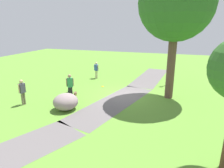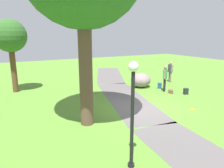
{
  "view_description": "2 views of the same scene",
  "coord_description": "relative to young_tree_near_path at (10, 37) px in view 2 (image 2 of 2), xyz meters",
  "views": [
    {
      "loc": [
        13.87,
        3.55,
        5.08
      ],
      "look_at": [
        0.43,
        -0.87,
        0.89
      ],
      "focal_mm": 32.19,
      "sensor_mm": 36.0,
      "label": 1
    },
    {
      "loc": [
        -8.36,
        6.15,
        3.79
      ],
      "look_at": [
        1.45,
        0.9,
        1.12
      ],
      "focal_mm": 32.91,
      "sensor_mm": 36.0,
      "label": 2
    }
  ],
  "objects": [
    {
      "name": "ground_plane",
      "position": [
        -6.67,
        -5.55,
        -3.65
      ],
      "size": [
        48.0,
        48.0,
        0.0
      ],
      "primitive_type": "plane",
      "color": "#5A8C30"
    },
    {
      "name": "footpath_segment_mid",
      "position": [
        -4.84,
        -5.84,
        -3.65
      ],
      "size": [
        8.31,
        4.23,
        0.01
      ],
      "color": "#605A5A",
      "rests_on": "ground"
    },
    {
      "name": "footpath_segment_far",
      "position": [
        2.65,
        -8.56,
        -3.65
      ],
      "size": [
        8.2,
        5.46,
        0.01
      ],
      "color": "#605A5A",
      "rests_on": "ground"
    },
    {
      "name": "young_tree_near_path",
      "position": [
        0.0,
        0.0,
        0.0
      ],
      "size": [
        2.12,
        2.12,
        4.8
      ],
      "color": "brown",
      "rests_on": "ground"
    },
    {
      "name": "lamp_post",
      "position": [
        -10.58,
        -2.42,
        -1.7
      ],
      "size": [
        0.28,
        0.28,
        3.12
      ],
      "color": "black",
      "rests_on": "ground"
    },
    {
      "name": "lawn_boulder",
      "position": [
        -2.89,
        -8.32,
        -3.14
      ],
      "size": [
        2.08,
        2.06,
        1.03
      ],
      "color": "gray",
      "rests_on": "ground"
    },
    {
      "name": "woman_with_handbag",
      "position": [
        -4.7,
        -9.01,
        -2.61
      ],
      "size": [
        0.41,
        0.43,
        1.78
      ],
      "color": "black",
      "rests_on": "ground"
    },
    {
      "name": "man_near_boulder",
      "position": [
        -2.72,
        -11.39,
        -2.66
      ],
      "size": [
        0.51,
        0.3,
        1.71
      ],
      "color": "#706750",
      "rests_on": "ground"
    },
    {
      "name": "handbag_on_grass",
      "position": [
        -5.35,
        -9.0,
        -3.51
      ],
      "size": [
        0.33,
        0.31,
        0.31
      ],
      "color": "brown",
      "rests_on": "ground"
    },
    {
      "name": "backpack_by_boulder",
      "position": [
        -3.93,
        -9.28,
        -3.46
      ],
      "size": [
        0.35,
        0.35,
        0.4
      ],
      "color": "navy",
      "rests_on": "ground"
    },
    {
      "name": "spare_backpack_on_lawn",
      "position": [
        -5.92,
        -9.76,
        -3.46
      ],
      "size": [
        0.33,
        0.33,
        0.4
      ],
      "color": "#1F262B",
      "rests_on": "ground"
    },
    {
      "name": "frisbee_on_grass",
      "position": [
        -8.1,
        -7.88,
        -3.64
      ],
      "size": [
        0.24,
        0.24,
        0.02
      ],
      "color": "gold",
      "rests_on": "ground"
    }
  ]
}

